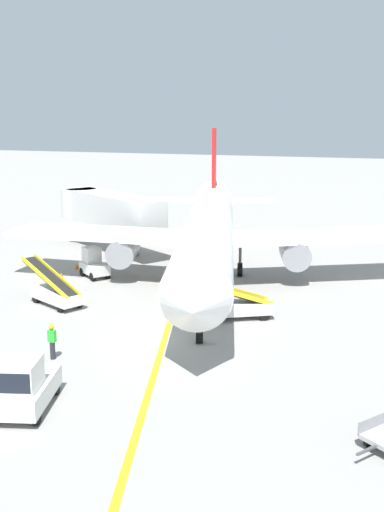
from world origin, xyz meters
The scene contains 11 objects.
ground_plane centered at (0.00, 0.00, 0.00)m, with size 300.00×300.00×0.00m, color gray.
taxi_line_yellow centered at (-1.78, 5.00, 0.00)m, with size 0.30×80.00×0.01m, color yellow.
airliner centered at (-1.94, 11.49, 3.42)m, with size 27.71×34.53×10.10m.
jet_bridge centered at (-13.51, 17.98, 3.54)m, with size 12.31×8.72×4.85m.
pushback_tug centered at (-2.07, -9.21, 0.99)m, with size 2.89×4.00×2.20m.
baggage_tug_near_wing centered at (-9.82, 9.61, 0.93)m, with size 2.71×2.44×2.10m.
belt_loader_forward_hold centered at (2.22, 4.39, 0.78)m, with size 4.94×3.63×2.59m.
belt_loader_aft_hold centered at (-8.61, 2.98, 0.78)m, with size 5.07×3.20×2.59m.
ground_crew_marshaller centered at (-3.97, -4.40, 0.91)m, with size 0.36×0.24×1.70m.
safety_cone_nose_left centered at (-12.12, 11.15, 0.22)m, with size 0.36×0.36×0.44m, color orange.
safety_cone_nose_right centered at (-11.72, 8.38, 0.22)m, with size 0.36×0.36×0.44m, color orange.
Camera 1 is at (11.76, -27.29, 10.98)m, focal length 43.37 mm.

